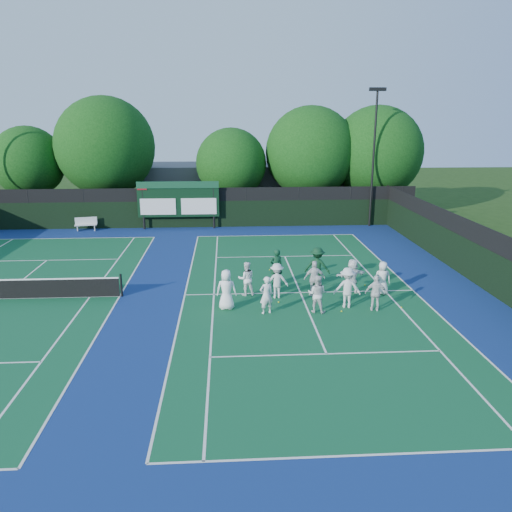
{
  "coord_description": "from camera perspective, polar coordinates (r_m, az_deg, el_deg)",
  "views": [
    {
      "loc": [
        -3.46,
        -21.28,
        8.11
      ],
      "look_at": [
        -2.0,
        3.0,
        1.3
      ],
      "focal_mm": 35.0,
      "sensor_mm": 36.0,
      "label": 1
    }
  ],
  "objects": [
    {
      "name": "player_back_4",
      "position": [
        24.18,
        14.25,
        -2.46
      ],
      "size": [
        0.81,
        0.55,
        1.6
      ],
      "primitive_type": "imported",
      "rotation": [
        0.0,
        0.0,
        3.09
      ],
      "color": "silver",
      "rests_on": "ground"
    },
    {
      "name": "player_front_1",
      "position": [
        21.15,
        1.19,
        -4.5
      ],
      "size": [
        0.7,
        0.58,
        1.66
      ],
      "primitive_type": "imported",
      "rotation": [
        0.0,
        0.0,
        3.49
      ],
      "color": "white",
      "rests_on": "ground"
    },
    {
      "name": "tennis_ball_0",
      "position": [
        22.62,
        2.6,
        -5.29
      ],
      "size": [
        0.07,
        0.07,
        0.07
      ],
      "primitive_type": "sphere",
      "color": "#CCCE18",
      "rests_on": "ground"
    },
    {
      "name": "clubhouse",
      "position": [
        45.71,
        -1.59,
        7.96
      ],
      "size": [
        18.0,
        6.0,
        4.0
      ],
      "primitive_type": "cube",
      "color": "#57575C",
      "rests_on": "ground"
    },
    {
      "name": "player_back_1",
      "position": [
        22.98,
        2.39,
        -2.84
      ],
      "size": [
        1.1,
        0.66,
        1.66
      ],
      "primitive_type": "imported",
      "rotation": [
        0.0,
        0.0,
        3.19
      ],
      "color": "silver",
      "rests_on": "ground"
    },
    {
      "name": "tree_d",
      "position": [
        41.56,
        6.45,
        11.48
      ],
      "size": [
        7.32,
        7.32,
        9.01
      ],
      "color": "black",
      "rests_on": "ground"
    },
    {
      "name": "player_front_0",
      "position": [
        21.65,
        -3.4,
        -3.86
      ],
      "size": [
        0.91,
        0.63,
        1.79
      ],
      "primitive_type": "imported",
      "rotation": [
        0.0,
        0.0,
        3.07
      ],
      "color": "white",
      "rests_on": "ground"
    },
    {
      "name": "player_front_4",
      "position": [
        22.1,
        13.55,
        -4.14
      ],
      "size": [
        1.0,
        0.58,
        1.59
      ],
      "primitive_type": "imported",
      "rotation": [
        0.0,
        0.0,
        2.92
      ],
      "color": "silver",
      "rests_on": "ground"
    },
    {
      "name": "player_back_0",
      "position": [
        23.32,
        -1.11,
        -2.59
      ],
      "size": [
        0.85,
        0.7,
        1.63
      ],
      "primitive_type": "imported",
      "rotation": [
        0.0,
        0.0,
        3.25
      ],
      "color": "white",
      "rests_on": "ground"
    },
    {
      "name": "back_fence",
      "position": [
        37.97,
        -7.25,
        5.28
      ],
      "size": [
        34.0,
        0.08,
        3.0
      ],
      "color": "black",
      "rests_on": "ground"
    },
    {
      "name": "court_apron",
      "position": [
        23.84,
        -9.38,
        -4.45
      ],
      "size": [
        34.0,
        32.0,
        0.01
      ],
      "primitive_type": "cube",
      "color": "navy",
      "rests_on": "ground"
    },
    {
      "name": "divider_fence_right",
      "position": [
        26.4,
        24.86,
        -0.66
      ],
      "size": [
        0.08,
        32.0,
        3.0
      ],
      "color": "black",
      "rests_on": "ground"
    },
    {
      "name": "tree_a",
      "position": [
        43.8,
        -24.34,
        9.61
      ],
      "size": [
        5.56,
        5.56,
        7.46
      ],
      "color": "black",
      "rests_on": "ground"
    },
    {
      "name": "player_front_3",
      "position": [
        22.17,
        10.39,
        -3.58
      ],
      "size": [
        1.25,
        0.81,
        1.82
      ],
      "primitive_type": "imported",
      "rotation": [
        0.0,
        0.0,
        3.02
      ],
      "color": "silver",
      "rests_on": "ground"
    },
    {
      "name": "player_front_2",
      "position": [
        21.47,
        6.97,
        -4.31
      ],
      "size": [
        0.98,
        0.87,
        1.65
      ],
      "primitive_type": "imported",
      "rotation": [
        0.0,
        0.0,
        2.77
      ],
      "color": "silver",
      "rests_on": "ground"
    },
    {
      "name": "tennis_ball_1",
      "position": [
        25.41,
        12.35,
        -3.26
      ],
      "size": [
        0.07,
        0.07,
        0.07
      ],
      "primitive_type": "sphere",
      "color": "#CCCE18",
      "rests_on": "ground"
    },
    {
      "name": "coach_left",
      "position": [
        24.83,
        2.33,
        -1.24
      ],
      "size": [
        0.74,
        0.57,
        1.81
      ],
      "primitive_type": "imported",
      "rotation": [
        0.0,
        0.0,
        3.36
      ],
      "color": "#0F3921",
      "rests_on": "ground"
    },
    {
      "name": "tree_e",
      "position": [
        42.82,
        13.78,
        11.2
      ],
      "size": [
        7.46,
        7.46,
        9.04
      ],
      "color": "black",
      "rests_on": "ground"
    },
    {
      "name": "scoreboard",
      "position": [
        37.5,
        -8.89,
        6.38
      ],
      "size": [
        6.0,
        0.21,
        3.55
      ],
      "color": "black",
      "rests_on": "ground"
    },
    {
      "name": "tree_b",
      "position": [
        41.97,
        -16.59,
        11.63
      ],
      "size": [
        7.78,
        7.78,
        9.72
      ],
      "color": "black",
      "rests_on": "ground"
    },
    {
      "name": "player_back_2",
      "position": [
        23.38,
        6.7,
        -2.57
      ],
      "size": [
        1.0,
        0.44,
        1.69
      ],
      "primitive_type": "imported",
      "rotation": [
        0.0,
        0.0,
        3.17
      ],
      "color": "silver",
      "rests_on": "ground"
    },
    {
      "name": "light_pole_right",
      "position": [
        38.61,
        13.38,
        12.55
      ],
      "size": [
        1.2,
        0.3,
        10.12
      ],
      "color": "black",
      "rests_on": "ground"
    },
    {
      "name": "tennis_ball_5",
      "position": [
        22.9,
        16.29,
        -5.67
      ],
      "size": [
        0.07,
        0.07,
        0.07
      ],
      "primitive_type": "sphere",
      "color": "#CCCE18",
      "rests_on": "ground"
    },
    {
      "name": "ground",
      "position": [
        23.03,
        5.44,
        -5.05
      ],
      "size": [
        120.0,
        120.0,
        0.0
      ],
      "primitive_type": "plane",
      "color": "#19330E",
      "rests_on": "ground"
    },
    {
      "name": "coach_right",
      "position": [
        24.83,
        7.01,
        -1.19
      ],
      "size": [
        1.41,
        1.05,
        1.94
      ],
      "primitive_type": "imported",
      "rotation": [
        0.0,
        0.0,
        2.85
      ],
      "color": "#0E331B",
      "rests_on": "ground"
    },
    {
      "name": "player_back_3",
      "position": [
        24.02,
        10.94,
        -2.28
      ],
      "size": [
        1.63,
        0.92,
        1.68
      ],
      "primitive_type": "imported",
      "rotation": [
        0.0,
        0.0,
        3.43
      ],
      "color": "white",
      "rests_on": "ground"
    },
    {
      "name": "near_court",
      "position": [
        23.96,
        5.08,
        -4.19
      ],
      "size": [
        11.05,
        23.85,
        0.01
      ],
      "color": "#104E2A",
      "rests_on": "ground"
    },
    {
      "name": "tree_c",
      "position": [
        41.03,
        -2.63,
        10.31
      ],
      "size": [
        5.67,
        5.67,
        7.3
      ],
      "color": "black",
      "rests_on": "ground"
    },
    {
      "name": "tennis_ball_2",
      "position": [
        21.89,
        9.75,
        -6.25
      ],
      "size": [
        0.07,
        0.07,
        0.07
      ],
      "primitive_type": "sphere",
      "color": "#CCCE18",
      "rests_on": "ground"
    },
    {
      "name": "bench",
      "position": [
        38.83,
        -18.86,
        3.54
      ],
      "size": [
        1.61,
        0.72,
        0.98
      ],
      "color": "silver",
      "rests_on": "ground"
    },
    {
      "name": "tennis_ball_4",
      "position": [
        27.28,
        1.58,
        -1.58
      ],
      "size": [
        0.07,
        0.07,
        0.07
      ],
      "primitive_type": "sphere",
      "color": "#CCCE18",
      "rests_on": "ground"
    }
  ]
}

